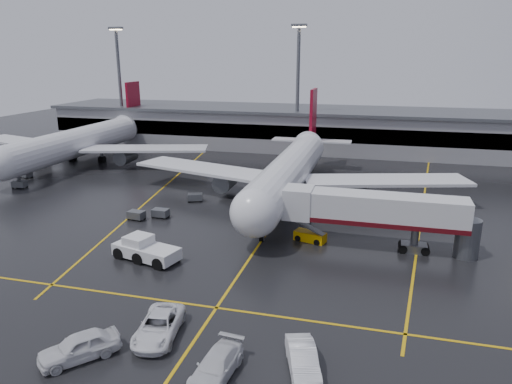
# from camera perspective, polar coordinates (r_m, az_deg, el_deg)

# --- Properties ---
(ground) EXTENTS (220.00, 220.00, 0.00)m
(ground) POSITION_cam_1_polar(r_m,az_deg,el_deg) (58.77, 2.39, -3.36)
(ground) COLOR black
(ground) RESTS_ON ground
(apron_line_centre) EXTENTS (0.25, 90.00, 0.02)m
(apron_line_centre) POSITION_cam_1_polar(r_m,az_deg,el_deg) (58.76, 2.39, -3.35)
(apron_line_centre) COLOR gold
(apron_line_centre) RESTS_ON ground
(apron_line_stop) EXTENTS (60.00, 0.25, 0.02)m
(apron_line_stop) POSITION_cam_1_polar(r_m,az_deg,el_deg) (39.46, -4.80, -13.74)
(apron_line_stop) COLOR gold
(apron_line_stop) RESTS_ON ground
(apron_line_left) EXTENTS (9.99, 69.35, 0.02)m
(apron_line_left) POSITION_cam_1_polar(r_m,az_deg,el_deg) (74.22, -11.12, 0.54)
(apron_line_left) COLOR gold
(apron_line_left) RESTS_ON ground
(apron_line_right) EXTENTS (7.57, 69.64, 0.02)m
(apron_line_right) POSITION_cam_1_polar(r_m,az_deg,el_deg) (67.32, 19.45, -1.72)
(apron_line_right) COLOR gold
(apron_line_right) RESTS_ON ground
(terminal) EXTENTS (122.00, 19.00, 8.60)m
(terminal) POSITION_cam_1_polar(r_m,az_deg,el_deg) (103.85, 8.24, 7.55)
(terminal) COLOR gray
(terminal) RESTS_ON ground
(light_mast_left) EXTENTS (3.00, 1.20, 25.45)m
(light_mast_left) POSITION_cam_1_polar(r_m,az_deg,el_deg) (111.77, -16.13, 12.94)
(light_mast_left) COLOR #595B60
(light_mast_left) RESTS_ON ground
(light_mast_mid) EXTENTS (3.00, 1.20, 25.45)m
(light_mast_mid) POSITION_cam_1_polar(r_m,az_deg,el_deg) (97.69, 5.07, 13.11)
(light_mast_mid) COLOR #595B60
(light_mast_mid) RESTS_ON ground
(main_airliner) EXTENTS (48.80, 45.60, 14.10)m
(main_airliner) POSITION_cam_1_polar(r_m,az_deg,el_deg) (66.70, 4.25, 2.76)
(main_airliner) COLOR silver
(main_airliner) RESTS_ON ground
(second_airliner) EXTENTS (48.80, 45.60, 14.10)m
(second_airliner) POSITION_cam_1_polar(r_m,az_deg,el_deg) (94.25, -20.32, 5.77)
(second_airliner) COLOR silver
(second_airliner) RESTS_ON ground
(jet_bridge) EXTENTS (19.90, 3.40, 6.05)m
(jet_bridge) POSITION_cam_1_polar(r_m,az_deg,el_deg) (50.60, 14.17, -2.43)
(jet_bridge) COLOR silver
(jet_bridge) RESTS_ON ground
(pushback_tractor) EXTENTS (7.30, 4.42, 2.44)m
(pushback_tractor) POSITION_cam_1_polar(r_m,az_deg,el_deg) (48.72, -13.24, -6.82)
(pushback_tractor) COLOR silver
(pushback_tractor) RESTS_ON ground
(belt_loader) EXTENTS (3.71, 2.42, 2.17)m
(belt_loader) POSITION_cam_1_polar(r_m,az_deg,el_deg) (52.39, 6.54, -5.33)
(belt_loader) COLOR #E4A104
(belt_loader) RESTS_ON ground
(service_van_a) EXTENTS (3.61, 6.29, 1.65)m
(service_van_a) POSITION_cam_1_polar(r_m,az_deg,el_deg) (36.19, -11.65, -15.56)
(service_van_a) COLOR white
(service_van_a) RESTS_ON ground
(service_van_b) EXTENTS (2.65, 5.50, 1.54)m
(service_van_b) POSITION_cam_1_polar(r_m,az_deg,el_deg) (31.93, -4.81, -20.16)
(service_van_b) COLOR silver
(service_van_b) RESTS_ON ground
(service_van_c) EXTENTS (3.24, 5.31, 1.65)m
(service_van_c) POSITION_cam_1_polar(r_m,az_deg,el_deg) (32.40, 5.66, -19.45)
(service_van_c) COLOR white
(service_van_c) RESTS_ON ground
(service_van_d) EXTENTS (5.13, 5.42, 1.82)m
(service_van_d) POSITION_cam_1_polar(r_m,az_deg,el_deg) (35.30, -20.54, -17.06)
(service_van_d) COLOR silver
(service_van_d) RESTS_ON ground
(baggage_cart_a) EXTENTS (2.04, 1.37, 1.12)m
(baggage_cart_a) POSITION_cam_1_polar(r_m,az_deg,el_deg) (60.50, -11.44, -2.47)
(baggage_cart_a) COLOR #595B60
(baggage_cart_a) RESTS_ON ground
(baggage_cart_b) EXTENTS (2.15, 1.54, 1.12)m
(baggage_cart_b) POSITION_cam_1_polar(r_m,az_deg,el_deg) (60.41, -14.23, -2.68)
(baggage_cart_b) COLOR #595B60
(baggage_cart_b) RESTS_ON ground
(baggage_cart_c) EXTENTS (2.32, 1.90, 1.12)m
(baggage_cart_c) POSITION_cam_1_polar(r_m,az_deg,el_deg) (66.35, -7.35, -0.61)
(baggage_cart_c) COLOR #595B60
(baggage_cart_c) RESTS_ON ground
(baggage_cart_d) EXTENTS (2.29, 1.83, 1.12)m
(baggage_cart_d) POSITION_cam_1_polar(r_m,az_deg,el_deg) (87.52, -26.01, 1.98)
(baggage_cart_d) COLOR #595B60
(baggage_cart_d) RESTS_ON ground
(baggage_cart_e) EXTENTS (2.11, 1.47, 1.12)m
(baggage_cart_e) POSITION_cam_1_polar(r_m,az_deg,el_deg) (81.07, -26.62, 0.88)
(baggage_cart_e) COLOR #595B60
(baggage_cart_e) RESTS_ON ground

